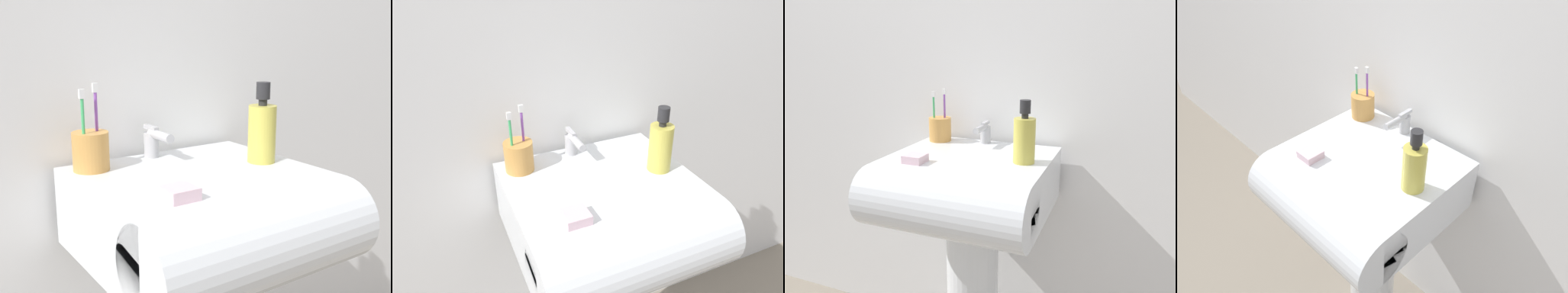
# 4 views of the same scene
# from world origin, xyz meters

# --- Properties ---
(wall_back) EXTENTS (5.00, 0.05, 2.40)m
(wall_back) POSITION_xyz_m (0.00, 0.25, 1.20)
(wall_back) COLOR white
(wall_back) RESTS_ON ground
(sink_basin) EXTENTS (0.50, 0.50, 0.18)m
(sink_basin) POSITION_xyz_m (0.00, -0.06, 0.77)
(sink_basin) COLOR white
(sink_basin) RESTS_ON sink_pedestal
(faucet) EXTENTS (0.04, 0.12, 0.08)m
(faucet) POSITION_xyz_m (-0.02, 0.15, 0.90)
(faucet) COLOR #B7B7BC
(faucet) RESTS_ON sink_basin
(toothbrush_cup) EXTENTS (0.08, 0.08, 0.19)m
(toothbrush_cup) POSITION_xyz_m (-0.18, 0.14, 0.90)
(toothbrush_cup) COLOR #D19347
(toothbrush_cup) RESTS_ON sink_basin
(soap_bottle) EXTENTS (0.06, 0.06, 0.19)m
(soap_bottle) POSITION_xyz_m (0.17, -0.02, 0.93)
(soap_bottle) COLOR gold
(soap_bottle) RESTS_ON sink_basin
(bar_soap) EXTENTS (0.06, 0.06, 0.02)m
(bar_soap) POSITION_xyz_m (-0.13, -0.13, 0.87)
(bar_soap) COLOR silver
(bar_soap) RESTS_ON sink_basin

